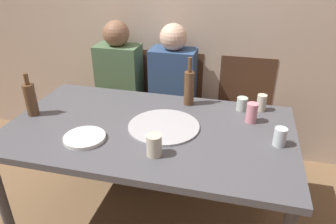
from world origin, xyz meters
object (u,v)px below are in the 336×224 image
Objects in this scene: pizza_tray at (164,126)px; chair_left at (123,94)px; dining_table at (149,137)px; wine_bottle at (189,87)px; chair_middle at (174,99)px; chair_right at (244,107)px; guest_in_beanie at (170,93)px; soda_can at (252,113)px; beer_bottle at (31,99)px; guest_in_sweater at (116,87)px; wine_glass at (154,145)px; short_glass at (242,104)px; plate_stack at (85,138)px; tumbler_far at (280,137)px; tumbler_near at (261,103)px.

chair_left is at bearing 125.03° from pizza_tray.
wine_bottle is at bearing 64.99° from dining_table.
chair_middle is at bearing 93.05° from dining_table.
dining_table is at bearing 120.44° from chair_left.
guest_in_beanie is (-0.58, -0.15, 0.13)m from chair_right.
soda_can is at bearing 21.18° from pizza_tray.
guest_in_sweater is at bearing 72.25° from beer_bottle.
wine_glass is 1.33× the size of short_glass.
chair_right is (0.45, 0.85, -0.23)m from pizza_tray.
guest_in_sweater is at bearing 102.73° from plate_stack.
wine_bottle is at bearing 54.29° from chair_right.
tumbler_far is 1.45m from guest_in_sweater.
tumbler_far is 0.95m from chair_right.
beer_bottle is 0.30× the size of chair_left.
dining_table is 0.44m from wine_bottle.
wine_glass is at bearing -67.36° from dining_table.
tumbler_far is 0.09× the size of guest_in_beanie.
dining_table is 14.59× the size of wine_glass.
tumbler_near is 0.89m from chair_middle.
plate_stack is at bearing 76.83° from chair_middle.
short_glass is 0.71× the size of soda_can.
wine_glass is at bearing -123.43° from short_glass.
wine_bottle is 2.83× the size of wine_glass.
tumbler_near reaches higher than short_glass.
soda_can is 0.53× the size of plate_stack.
tumbler_far is at bearing 149.31° from guest_in_sweater.
tumbler_far is 0.89× the size of wine_glass.
guest_in_beanie reaches higher than pizza_tray.
tumbler_far is 1.08m from guest_in_beanie.
guest_in_beanie is (0.47, 0.00, 0.00)m from guest_in_sweater.
tumbler_far is 1.55m from chair_left.
soda_can is at bearing -20.10° from wine_bottle.
pizza_tray is 1.07m from chair_left.
tumbler_far is 1.21m from chair_middle.
wine_bottle is 0.47m from tumbler_near.
plate_stack is at bearing 74.80° from guest_in_beanie.
dining_table is at bearing 125.41° from guest_in_sweater.
chair_left is (-1.24, 0.89, -0.27)m from tumbler_far.
guest_in_beanie reaches higher than soda_can.
soda_can is 0.72m from chair_right.
tumbler_far is (0.56, -0.37, -0.07)m from wine_bottle.
soda_can is 0.95m from chair_middle.
soda_can is at bearing 148.69° from chair_left.
chair_left is at bearing 153.35° from short_glass.
guest_in_sweater is at bearing 163.45° from tumbler_near.
beer_bottle is 0.23× the size of guest_in_beanie.
short_glass is (0.35, -0.00, -0.08)m from wine_bottle.
pizza_tray is 0.72m from guest_in_beanie.
dining_table is 4.00× the size of pizza_tray.
tumbler_far reaches higher than plate_stack.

